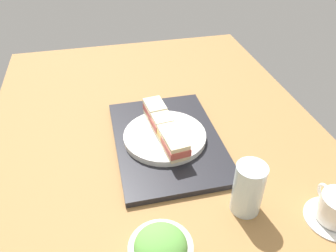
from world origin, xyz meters
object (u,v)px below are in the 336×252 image
salad_bowl (161,250)px  coffee_cup (336,209)px  sandwich_farmost (176,146)px  sandwich_nearmost (155,110)px  drinking_glass (248,188)px  sandwich_inner_far (168,133)px  sandwich_inner_near (161,122)px  sandwich_plate (165,136)px

salad_bowl → coffee_cup: 39.62cm
coffee_cup → sandwich_farmost: bearing=-130.9°
sandwich_nearmost → drinking_glass: 37.95cm
sandwich_inner_far → coffee_cup: size_ratio=0.64×
sandwich_inner_far → drinking_glass: bearing=27.5°
sandwich_nearmost → coffee_cup: (42.70, 31.91, -2.81)cm
sandwich_nearmost → sandwich_inner_far: sandwich_nearmost is taller
sandwich_inner_near → sandwich_plate: bearing=7.1°
sandwich_nearmost → coffee_cup: sandwich_nearmost is taller
salad_bowl → drinking_glass: drinking_glass is taller
sandwich_plate → sandwich_nearmost: bearing=-172.9°
sandwich_farmost → salad_bowl: size_ratio=0.67×
sandwich_plate → sandwich_inner_near: size_ratio=2.92×
salad_bowl → drinking_glass: (-8.53, 21.62, 3.02)cm
sandwich_farmost → sandwich_inner_far: bearing=-172.9°
sandwich_plate → sandwich_farmost: size_ratio=2.76×
salad_bowl → sandwich_nearmost: bearing=170.0°
sandwich_plate → drinking_glass: 30.05cm
salad_bowl → sandwich_inner_far: bearing=164.4°
sandwich_plate → sandwich_inner_near: 4.30cm
sandwich_inner_far → sandwich_farmost: size_ratio=0.99×
sandwich_plate → sandwich_inner_near: bearing=-172.9°
sandwich_inner_near → sandwich_inner_far: sandwich_inner_near is taller
sandwich_farmost → drinking_glass: size_ratio=0.65×
sandwich_nearmost → sandwich_farmost: sandwich_nearmost is taller
sandwich_inner_far → salad_bowl: size_ratio=0.66×
sandwich_inner_far → coffee_cup: 43.90cm
drinking_glass → sandwich_plate: bearing=-154.4°
sandwich_plate → sandwich_inner_far: (2.81, 0.35, 3.12)cm
sandwich_farmost → coffee_cup: (25.84, 29.81, -2.51)cm
sandwich_plate → sandwich_nearmost: sandwich_nearmost is taller
coffee_cup → drinking_glass: drinking_glass is taller
sandwich_farmost → drinking_glass: drinking_glass is taller
sandwich_plate → drinking_glass: drinking_glass is taller
salad_bowl → coffee_cup: size_ratio=0.97×
drinking_glass → sandwich_nearmost: bearing=-158.5°
sandwich_nearmost → sandwich_inner_near: (5.62, 0.70, -0.19)cm
sandwich_inner_far → drinking_glass: size_ratio=0.64×
sandwich_inner_near → sandwich_farmost: (11.24, 1.40, -0.11)cm
sandwich_inner_near → drinking_glass: 32.50cm
sandwich_inner_far → coffee_cup: bearing=44.1°
sandwich_inner_far → sandwich_farmost: (5.62, 0.70, 0.01)cm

